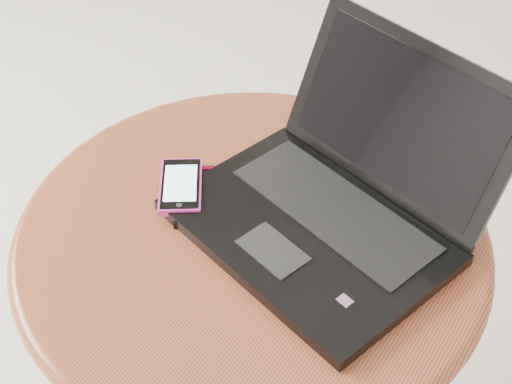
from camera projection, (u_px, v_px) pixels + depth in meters
The scene contains 4 objects.
table at pixel (252, 281), 1.04m from camera, with size 0.62×0.62×0.49m.
laptop at pixel (335, 198), 0.95m from camera, with size 0.40×0.39×0.21m.
phone_black at pixel (201, 196), 1.00m from camera, with size 0.11×0.13×0.01m.
phone_pink at pixel (181, 186), 1.00m from camera, with size 0.10×0.12×0.01m.
Camera 1 is at (0.38, -0.55, 1.18)m, focal length 52.82 mm.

